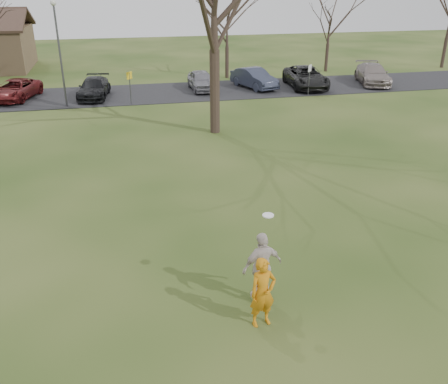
{
  "coord_description": "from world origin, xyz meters",
  "views": [
    {
      "loc": [
        -2.96,
        -9.13,
        7.48
      ],
      "look_at": [
        0.0,
        4.0,
        1.5
      ],
      "focal_mm": 38.91,
      "sensor_mm": 36.0,
      "label": 1
    }
  ],
  "objects_px": {
    "catching_play": "(262,266)",
    "car_7": "(373,74)",
    "car_3": "(94,88)",
    "car_4": "(201,80)",
    "lamp_post": "(58,41)",
    "car_6": "(306,77)",
    "player_defender": "(263,293)",
    "car_2": "(15,90)",
    "car_5": "(254,78)"
  },
  "relations": [
    {
      "from": "car_3",
      "to": "car_4",
      "type": "distance_m",
      "value": 7.48
    },
    {
      "from": "car_3",
      "to": "car_6",
      "type": "relative_size",
      "value": 0.83
    },
    {
      "from": "player_defender",
      "to": "lamp_post",
      "type": "height_order",
      "value": "lamp_post"
    },
    {
      "from": "lamp_post",
      "to": "player_defender",
      "type": "bearing_deg",
      "value": -75.46
    },
    {
      "from": "car_5",
      "to": "car_6",
      "type": "height_order",
      "value": "car_6"
    },
    {
      "from": "car_7",
      "to": "car_6",
      "type": "bearing_deg",
      "value": -162.99
    },
    {
      "from": "car_4",
      "to": "lamp_post",
      "type": "bearing_deg",
      "value": -164.38
    },
    {
      "from": "car_6",
      "to": "car_7",
      "type": "height_order",
      "value": "car_6"
    },
    {
      "from": "player_defender",
      "to": "car_4",
      "type": "xyz_separation_m",
      "value": [
        3.21,
        25.56,
        -0.15
      ]
    },
    {
      "from": "player_defender",
      "to": "car_6",
      "type": "distance_m",
      "value": 27.05
    },
    {
      "from": "car_7",
      "to": "lamp_post",
      "type": "distance_m",
      "value": 22.5
    },
    {
      "from": "catching_play",
      "to": "car_6",
      "type": "bearing_deg",
      "value": 66.13
    },
    {
      "from": "car_3",
      "to": "lamp_post",
      "type": "xyz_separation_m",
      "value": [
        -1.69,
        -1.94,
        3.29
      ]
    },
    {
      "from": "lamp_post",
      "to": "car_5",
      "type": "bearing_deg",
      "value": 11.03
    },
    {
      "from": "car_5",
      "to": "car_6",
      "type": "relative_size",
      "value": 0.8
    },
    {
      "from": "lamp_post",
      "to": "car_4",
      "type": "bearing_deg",
      "value": 16.53
    },
    {
      "from": "car_3",
      "to": "car_7",
      "type": "bearing_deg",
      "value": 8.45
    },
    {
      "from": "car_6",
      "to": "lamp_post",
      "type": "xyz_separation_m",
      "value": [
        -16.76,
        -1.94,
        3.19
      ]
    },
    {
      "from": "car_7",
      "to": "catching_play",
      "type": "relative_size",
      "value": 2.1
    },
    {
      "from": "car_2",
      "to": "catching_play",
      "type": "height_order",
      "value": "catching_play"
    },
    {
      "from": "car_3",
      "to": "car_4",
      "type": "bearing_deg",
      "value": 13.96
    },
    {
      "from": "car_4",
      "to": "catching_play",
      "type": "distance_m",
      "value": 24.88
    },
    {
      "from": "catching_play",
      "to": "car_7",
      "type": "bearing_deg",
      "value": 56.38
    },
    {
      "from": "player_defender",
      "to": "car_3",
      "type": "distance_m",
      "value": 25.15
    },
    {
      "from": "car_3",
      "to": "catching_play",
      "type": "bearing_deg",
      "value": -71.33
    },
    {
      "from": "car_3",
      "to": "car_2",
      "type": "bearing_deg",
      "value": -179.06
    },
    {
      "from": "car_4",
      "to": "car_7",
      "type": "height_order",
      "value": "car_7"
    },
    {
      "from": "car_7",
      "to": "catching_play",
      "type": "distance_m",
      "value": 28.9
    },
    {
      "from": "car_2",
      "to": "lamp_post",
      "type": "xyz_separation_m",
      "value": [
        3.35,
        -2.57,
        3.29
      ]
    },
    {
      "from": "player_defender",
      "to": "catching_play",
      "type": "height_order",
      "value": "catching_play"
    },
    {
      "from": "car_4",
      "to": "car_6",
      "type": "bearing_deg",
      "value": -6.69
    },
    {
      "from": "car_6",
      "to": "catching_play",
      "type": "xyz_separation_m",
      "value": [
        -10.59,
        -23.93,
        0.22
      ]
    },
    {
      "from": "car_2",
      "to": "car_7",
      "type": "distance_m",
      "value": 25.53
    },
    {
      "from": "catching_play",
      "to": "lamp_post",
      "type": "distance_m",
      "value": 23.03
    },
    {
      "from": "lamp_post",
      "to": "catching_play",
      "type": "bearing_deg",
      "value": -74.33
    },
    {
      "from": "car_3",
      "to": "lamp_post",
      "type": "distance_m",
      "value": 4.18
    },
    {
      "from": "car_6",
      "to": "car_3",
      "type": "bearing_deg",
      "value": -174.2
    },
    {
      "from": "car_5",
      "to": "catching_play",
      "type": "height_order",
      "value": "catching_play"
    },
    {
      "from": "car_3",
      "to": "car_5",
      "type": "xyz_separation_m",
      "value": [
        11.31,
        0.59,
        0.07
      ]
    },
    {
      "from": "player_defender",
      "to": "car_3",
      "type": "bearing_deg",
      "value": 89.81
    },
    {
      "from": "player_defender",
      "to": "catching_play",
      "type": "distance_m",
      "value": 0.91
    },
    {
      "from": "car_3",
      "to": "catching_play",
      "type": "relative_size",
      "value": 1.87
    },
    {
      "from": "car_3",
      "to": "car_4",
      "type": "relative_size",
      "value": 1.11
    },
    {
      "from": "car_2",
      "to": "car_5",
      "type": "distance_m",
      "value": 16.35
    },
    {
      "from": "car_5",
      "to": "lamp_post",
      "type": "bearing_deg",
      "value": 171.6
    },
    {
      "from": "car_2",
      "to": "car_3",
      "type": "height_order",
      "value": "car_3"
    },
    {
      "from": "player_defender",
      "to": "lamp_post",
      "type": "relative_size",
      "value": 0.28
    },
    {
      "from": "car_2",
      "to": "car_5",
      "type": "xyz_separation_m",
      "value": [
        16.35,
        -0.04,
        0.07
      ]
    },
    {
      "from": "car_3",
      "to": "car_6",
      "type": "distance_m",
      "value": 15.07
    },
    {
      "from": "car_7",
      "to": "lamp_post",
      "type": "height_order",
      "value": "lamp_post"
    }
  ]
}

